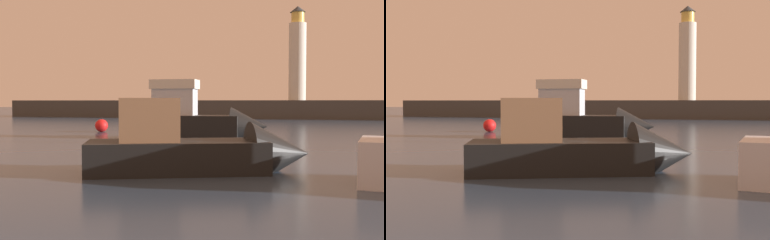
# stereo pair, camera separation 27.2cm
# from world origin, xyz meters

# --- Properties ---
(ground_plane) EXTENTS (220.00, 220.00, 0.00)m
(ground_plane) POSITION_xyz_m (0.00, 26.51, 0.00)
(ground_plane) COLOR #2D3D51
(breakwater) EXTENTS (72.15, 4.95, 2.19)m
(breakwater) POSITION_xyz_m (0.00, 53.02, 1.09)
(breakwater) COLOR #423F3D
(breakwater) RESTS_ON ground_plane
(lighthouse) EXTENTS (2.01, 2.01, 11.09)m
(lighthouse) POSITION_xyz_m (1.40, 53.02, 7.44)
(lighthouse) COLOR silver
(lighthouse) RESTS_ON breakwater
(motorboat_2) EXTENTS (6.85, 4.27, 2.63)m
(motorboat_2) POSITION_xyz_m (0.56, 10.60, 0.65)
(motorboat_2) COLOR black
(motorboat_2) RESTS_ON ground_plane
(motorboat_3) EXTENTS (7.79, 2.60, 3.61)m
(motorboat_3) POSITION_xyz_m (-2.69, 22.10, 1.02)
(motorboat_3) COLOR black
(motorboat_3) RESTS_ON ground_plane
(mooring_buoy) EXTENTS (0.87, 0.87, 0.87)m
(mooring_buoy) POSITION_xyz_m (-10.40, 25.64, 0.43)
(mooring_buoy) COLOR red
(mooring_buoy) RESTS_ON ground_plane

